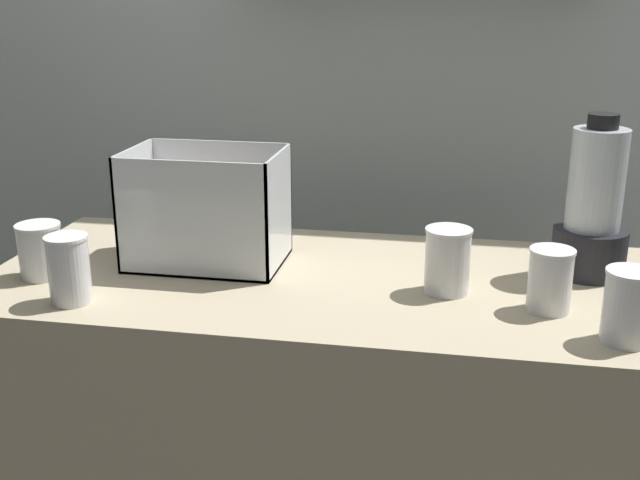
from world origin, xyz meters
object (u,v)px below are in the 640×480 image
at_px(carrot_display_bin, 209,227).
at_px(juice_cup_orange_middle, 447,265).
at_px(blender_pitcher, 593,212).
at_px(juice_cup_pomegranate_far_left, 41,254).
at_px(juice_cup_mango_left, 69,274).
at_px(juice_cup_orange_right, 550,283).
at_px(juice_cup_carrot_far_right, 628,309).

distance_m(carrot_display_bin, juice_cup_orange_middle, 0.53).
distance_m(blender_pitcher, juice_cup_pomegranate_far_left, 1.15).
relative_size(blender_pitcher, juice_cup_mango_left, 2.54).
height_order(juice_cup_mango_left, juice_cup_orange_right, juice_cup_mango_left).
height_order(juice_cup_pomegranate_far_left, juice_cup_orange_right, juice_cup_orange_right).
distance_m(juice_cup_orange_right, juice_cup_carrot_far_right, 0.16).
height_order(blender_pitcher, juice_cup_orange_right, blender_pitcher).
relative_size(juice_cup_pomegranate_far_left, juice_cup_mango_left, 0.86).
relative_size(juice_cup_mango_left, juice_cup_orange_middle, 1.02).
bearing_deg(juice_cup_orange_right, carrot_display_bin, 168.37).
relative_size(juice_cup_mango_left, juice_cup_carrot_far_right, 1.03).
bearing_deg(juice_cup_orange_right, juice_cup_orange_middle, 162.56).
relative_size(blender_pitcher, juice_cup_carrot_far_right, 2.62).
relative_size(juice_cup_pomegranate_far_left, juice_cup_orange_middle, 0.88).
relative_size(carrot_display_bin, blender_pitcher, 0.97).
distance_m(juice_cup_mango_left, juice_cup_orange_middle, 0.73).
height_order(blender_pitcher, juice_cup_orange_middle, blender_pitcher).
xyz_separation_m(carrot_display_bin, juice_cup_mango_left, (-0.19, -0.27, -0.02)).
bearing_deg(juice_cup_mango_left, juice_cup_pomegranate_far_left, 137.51).
xyz_separation_m(carrot_display_bin, juice_cup_pomegranate_far_left, (-0.31, -0.16, -0.03)).
xyz_separation_m(juice_cup_orange_right, juice_cup_carrot_far_right, (0.12, -0.12, 0.01)).
xyz_separation_m(juice_cup_pomegranate_far_left, juice_cup_orange_middle, (0.83, 0.07, 0.01)).
distance_m(carrot_display_bin, juice_cup_pomegranate_far_left, 0.35).
distance_m(carrot_display_bin, juice_cup_orange_right, 0.73).
distance_m(blender_pitcher, juice_cup_mango_left, 1.06).
bearing_deg(carrot_display_bin, juice_cup_mango_left, -124.61).
xyz_separation_m(juice_cup_mango_left, juice_cup_orange_middle, (0.71, 0.19, -0.00)).
distance_m(juice_cup_pomegranate_far_left, juice_cup_orange_right, 1.02).
bearing_deg(carrot_display_bin, juice_cup_orange_right, -11.63).
bearing_deg(blender_pitcher, juice_cup_mango_left, -160.84).
distance_m(juice_cup_mango_left, juice_cup_orange_right, 0.91).
distance_m(blender_pitcher, juice_cup_carrot_far_right, 0.35).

